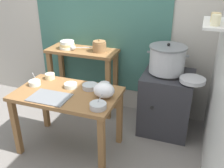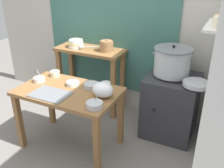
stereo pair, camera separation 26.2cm
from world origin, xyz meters
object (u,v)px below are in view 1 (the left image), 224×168
steamer_pot (167,59)px  prep_bowl_5 (105,85)px  back_shelf_table (83,65)px  prep_bowl_1 (71,85)px  wide_pan (192,80)px  prep_bowl_0 (35,83)px  clay_pot (99,46)px  prep_table (68,101)px  ladle (73,48)px  bowl_stack_enamel (67,45)px  stove_block (166,102)px  prep_bowl_2 (98,105)px  prep_bowl_4 (90,86)px  serving_tray (50,97)px  prep_bowl_3 (50,76)px  plastic_bag (104,90)px

steamer_pot → prep_bowl_5: 0.81m
back_shelf_table → prep_bowl_5: (0.57, -0.65, 0.07)m
prep_bowl_1 → wide_pan: bearing=20.0°
prep_bowl_0 → prep_bowl_5: bearing=14.4°
clay_pot → prep_bowl_5: clay_pot is taller
prep_table → prep_bowl_0: size_ratio=6.67×
ladle → prep_bowl_5: (0.67, -0.59, -0.18)m
bowl_stack_enamel → prep_bowl_5: size_ratio=1.93×
back_shelf_table → steamer_pot: 1.19m
ladle → prep_bowl_0: 0.81m
stove_block → ladle: size_ratio=2.80×
prep_bowl_0 → prep_bowl_2: prep_bowl_0 is taller
steamer_pot → prep_bowl_4: (-0.72, -0.61, -0.19)m
back_shelf_table → prep_bowl_0: size_ratio=5.82×
prep_bowl_4 → serving_tray: bearing=-132.4°
prep_bowl_0 → prep_bowl_5: size_ratio=1.49×
steamer_pot → wide_pan: (0.31, -0.19, -0.14)m
back_shelf_table → ladle: 0.28m
prep_bowl_0 → prep_bowl_1: 0.41m
prep_bowl_4 → steamer_pot: bearing=40.2°
prep_bowl_1 → clay_pot: bearing=87.3°
prep_bowl_0 → prep_bowl_5: (0.76, 0.19, 0.00)m
clay_pot → ladle: clay_pot is taller
prep_bowl_3 → ladle: bearing=87.6°
ladle → prep_bowl_1: 0.79m
ladle → serving_tray: bearing=-77.1°
serving_tray → prep_bowl_3: (-0.25, 0.41, 0.03)m
prep_bowl_1 → steamer_pot: bearing=34.8°
back_shelf_table → steamer_pot: (1.15, -0.11, 0.26)m
bowl_stack_enamel → prep_bowl_0: size_ratio=1.29×
clay_pot → prep_bowl_3: size_ratio=1.59×
back_shelf_table → prep_bowl_4: (0.43, -0.72, 0.07)m
back_shelf_table → plastic_bag: back_shelf_table is taller
back_shelf_table → plastic_bag: (0.65, -0.85, 0.12)m
steamer_pot → stove_block: bearing=-26.6°
bowl_stack_enamel → prep_bowl_3: (0.09, -0.61, -0.20)m
prep_bowl_2 → prep_bowl_3: bearing=151.0°
clay_pot → bowl_stack_enamel: bearing=-177.0°
prep_bowl_0 → prep_bowl_2: 0.89m
prep_table → prep_bowl_5: bearing=34.1°
prep_bowl_1 → prep_bowl_2: 0.55m
clay_pot → prep_bowl_0: bearing=-117.5°
prep_bowl_3 → stove_block: bearing=21.1°
wide_pan → prep_bowl_2: bearing=-135.8°
prep_table → prep_bowl_4: bearing=38.6°
wide_pan → prep_bowl_0: prep_bowl_0 is taller
back_shelf_table → prep_bowl_0: (-0.18, -0.84, 0.07)m
back_shelf_table → serving_tray: 1.06m
back_shelf_table → wide_pan: 1.50m
prep_bowl_1 → prep_bowl_4: size_ratio=0.85×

